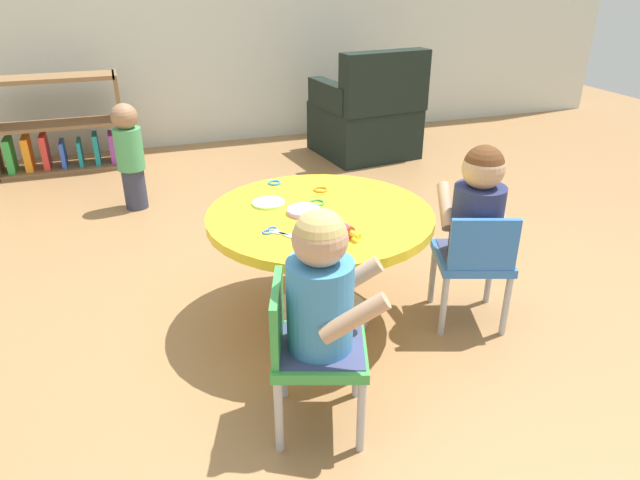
{
  "coord_description": "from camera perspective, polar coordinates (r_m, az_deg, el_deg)",
  "views": [
    {
      "loc": [
        -0.7,
        -2.04,
        1.43
      ],
      "look_at": [
        0.0,
        0.0,
        0.38
      ],
      "focal_mm": 32.15,
      "sensor_mm": 36.0,
      "label": 1
    }
  ],
  "objects": [
    {
      "name": "ground_plane",
      "position": [
        2.58,
        0.0,
        -7.62
      ],
      "size": [
        10.0,
        10.0,
        0.0
      ],
      "primitive_type": "plane",
      "color": "#9E7247"
    },
    {
      "name": "craft_table",
      "position": [
        2.39,
        0.0,
        0.27
      ],
      "size": [
        0.93,
        0.93,
        0.51
      ],
      "color": "silver",
      "rests_on": "ground"
    },
    {
      "name": "child_chair_left",
      "position": [
        1.88,
        -1.08,
        -10.7
      ],
      "size": [
        0.38,
        0.38,
        0.54
      ],
      "color": "#B7B7BC",
      "rests_on": "ground"
    },
    {
      "name": "seated_child_left",
      "position": [
        1.75,
        0.17,
        -4.76
      ],
      "size": [
        0.41,
        0.37,
        0.51
      ],
      "color": "#3F4772",
      "rests_on": "ground"
    },
    {
      "name": "child_chair_right",
      "position": [
        2.48,
        15.08,
        -1.93
      ],
      "size": [
        0.38,
        0.38,
        0.54
      ],
      "color": "#B7B7BC",
      "rests_on": "ground"
    },
    {
      "name": "seated_child_right",
      "position": [
        2.42,
        15.47,
        3.25
      ],
      "size": [
        0.37,
        0.41,
        0.51
      ],
      "color": "#3F4772",
      "rests_on": "ground"
    },
    {
      "name": "bookshelf_low",
      "position": [
        4.75,
        -24.66,
        9.74
      ],
      "size": [
        0.93,
        0.28,
        0.7
      ],
      "color": "olive",
      "rests_on": "ground"
    },
    {
      "name": "armchair_dark",
      "position": [
        4.71,
        4.73,
        12.05
      ],
      "size": [
        0.79,
        0.8,
        0.85
      ],
      "color": "black",
      "rests_on": "ground"
    },
    {
      "name": "toddler_standing",
      "position": [
        3.78,
        -18.42,
        8.16
      ],
      "size": [
        0.17,
        0.17,
        0.67
      ],
      "color": "#33384C",
      "rests_on": "ground"
    },
    {
      "name": "rolling_pin",
      "position": [
        2.15,
        1.92,
        1.36
      ],
      "size": [
        0.09,
        0.23,
        0.05
      ],
      "color": "#D83F3F",
      "rests_on": "craft_table"
    },
    {
      "name": "craft_scissors",
      "position": [
        2.17,
        -4.46,
        0.79
      ],
      "size": [
        0.13,
        0.14,
        0.01
      ],
      "color": "silver",
      "rests_on": "craft_table"
    },
    {
      "name": "playdough_blob_0",
      "position": [
        2.33,
        -1.63,
        2.9
      ],
      "size": [
        0.14,
        0.14,
        0.02
      ],
      "primitive_type": "cylinder",
      "color": "#CC99E5",
      "rests_on": "craft_table"
    },
    {
      "name": "playdough_blob_1",
      "position": [
        2.43,
        -5.15,
        3.69
      ],
      "size": [
        0.14,
        0.14,
        0.01
      ],
      "primitive_type": "cylinder",
      "color": "#B2E58C",
      "rests_on": "craft_table"
    },
    {
      "name": "cookie_cutter_0",
      "position": [
        2.66,
        -4.57,
        5.72
      ],
      "size": [
        0.06,
        0.06,
        0.01
      ],
      "primitive_type": "torus",
      "color": "#3F99D8",
      "rests_on": "craft_table"
    },
    {
      "name": "cookie_cutter_1",
      "position": [
        2.43,
        -0.33,
        3.75
      ],
      "size": [
        0.07,
        0.07,
        0.01
      ],
      "primitive_type": "torus",
      "color": "#4CB259",
      "rests_on": "craft_table"
    },
    {
      "name": "cookie_cutter_2",
      "position": [
        2.57,
        0.06,
        5.06
      ],
      "size": [
        0.07,
        0.07,
        0.01
      ],
      "primitive_type": "torus",
      "color": "orange",
      "rests_on": "craft_table"
    }
  ]
}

